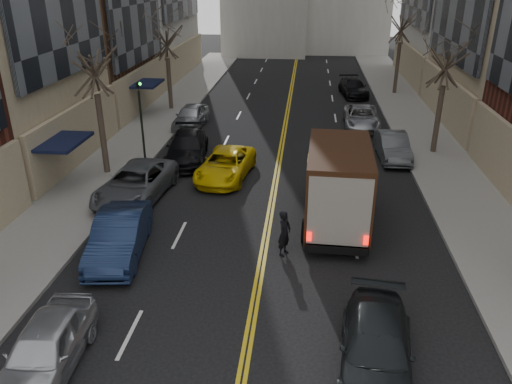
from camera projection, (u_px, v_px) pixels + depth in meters
sidewalk_left at (145, 133)px, 32.38m from camera, size 4.00×66.00×0.15m
sidewalk_right at (429, 142)px, 30.71m from camera, size 4.00×66.00×0.15m
tree_lf_mid at (91, 44)px, 23.34m from camera, size 3.20×3.20×8.91m
tree_lf_far at (166, 27)px, 35.37m from camera, size 3.20×3.20×8.12m
tree_rt_mid at (449, 44)px, 26.41m from camera, size 3.20×3.20×8.32m
tree_rt_far at (404, 11)px, 39.78m from camera, size 3.20×3.20×9.11m
traffic_signal at (141, 112)px, 26.57m from camera, size 0.29×0.26×4.70m
ups_truck at (338, 185)px, 20.32m from camera, size 2.82×6.52×3.53m
observer_sedan at (376, 348)px, 13.14m from camera, size 2.42×4.86×1.36m
taxi at (226, 165)px, 25.37m from camera, size 2.85×5.20×1.38m
pedestrian at (284, 233)px, 18.42m from camera, size 0.66×0.77×1.78m
parked_lf_a at (45, 348)px, 13.08m from camera, size 1.93×4.29×1.43m
parked_lf_b at (119, 236)px, 18.44m from camera, size 2.29×4.98×1.58m
parked_lf_c at (136, 183)px, 22.98m from camera, size 3.03×5.70×1.53m
parked_lf_d at (187, 147)px, 27.62m from camera, size 2.79×5.49×1.53m
parked_lf_e at (191, 116)px, 33.49m from camera, size 2.01×4.51×1.51m
parked_rt_a at (393, 146)px, 27.91m from camera, size 1.66×4.40×1.43m
parked_rt_b at (361, 117)px, 33.48m from camera, size 2.40×4.99×1.37m
parked_rt_c at (353, 88)px, 41.74m from camera, size 2.53×4.97×1.38m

